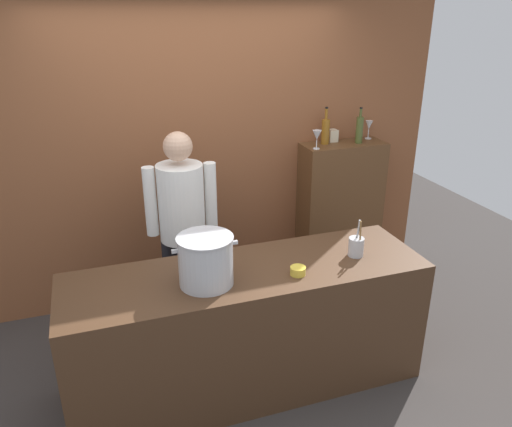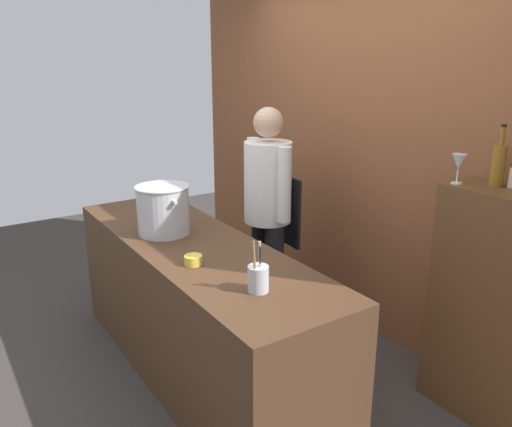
% 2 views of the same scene
% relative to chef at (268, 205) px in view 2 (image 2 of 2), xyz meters
% --- Properties ---
extents(ground_plane, '(8.00, 8.00, 0.00)m').
position_rel_chef_xyz_m(ground_plane, '(0.27, -0.73, -0.96)').
color(ground_plane, '#383330').
extents(brick_back_panel, '(4.40, 0.10, 3.00)m').
position_rel_chef_xyz_m(brick_back_panel, '(0.27, 0.67, 0.54)').
color(brick_back_panel, brown).
rests_on(brick_back_panel, ground_plane).
extents(prep_counter, '(2.36, 0.70, 0.90)m').
position_rel_chef_xyz_m(prep_counter, '(0.27, -0.73, -0.51)').
color(prep_counter, '#472D1C').
rests_on(prep_counter, ground_plane).
extents(bar_cabinet, '(0.76, 0.32, 1.33)m').
position_rel_chef_xyz_m(bar_cabinet, '(1.57, 0.46, -0.30)').
color(bar_cabinet, brown).
rests_on(bar_cabinet, ground_plane).
extents(chef, '(0.53, 0.37, 1.66)m').
position_rel_chef_xyz_m(chef, '(0.00, 0.00, 0.00)').
color(chef, black).
rests_on(chef, ground_plane).
extents(stockpot_large, '(0.40, 0.34, 0.31)m').
position_rel_chef_xyz_m(stockpot_large, '(-0.01, -0.81, 0.09)').
color(stockpot_large, '#B7BABF').
rests_on(stockpot_large, prep_counter).
extents(utensil_crock, '(0.10, 0.10, 0.27)m').
position_rel_chef_xyz_m(utensil_crock, '(1.03, -0.78, 0.01)').
color(utensil_crock, '#B7BABF').
rests_on(utensil_crock, prep_counter).
extents(butter_jar, '(0.10, 0.10, 0.05)m').
position_rel_chef_xyz_m(butter_jar, '(0.56, -0.89, -0.04)').
color(butter_jar, yellow).
rests_on(butter_jar, prep_counter).
extents(wine_bottle_amber, '(0.07, 0.07, 0.33)m').
position_rel_chef_xyz_m(wine_bottle_amber, '(1.40, 0.50, 0.48)').
color(wine_bottle_amber, '#8C5919').
rests_on(wine_bottle_amber, bar_cabinet).
extents(wine_glass_tall, '(0.08, 0.08, 0.16)m').
position_rel_chef_xyz_m(wine_glass_tall, '(1.26, 0.37, 0.48)').
color(wine_glass_tall, silver).
rests_on(wine_glass_tall, bar_cabinet).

